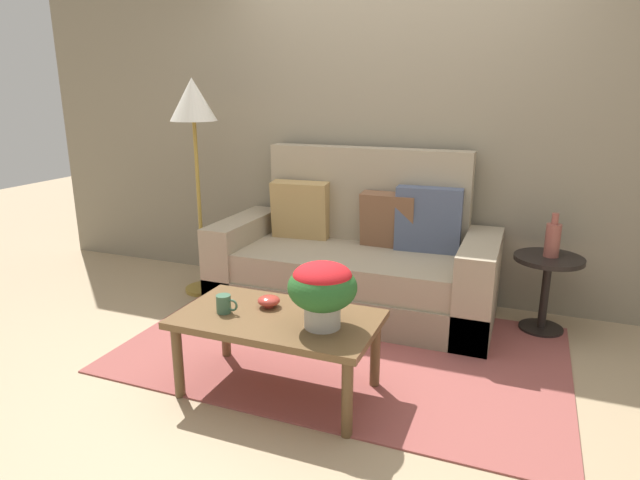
{
  "coord_description": "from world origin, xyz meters",
  "views": [
    {
      "loc": [
        0.99,
        -2.77,
        1.58
      ],
      "look_at": [
        -0.16,
        0.15,
        0.7
      ],
      "focal_mm": 30.21,
      "sensor_mm": 36.0,
      "label": 1
    }
  ],
  "objects": [
    {
      "name": "floor_lamp",
      "position": [
        -1.38,
        0.69,
        1.38
      ],
      "size": [
        0.35,
        0.35,
        1.66
      ],
      "color": "olive",
      "rests_on": "ground"
    },
    {
      "name": "ground_plane",
      "position": [
        0.0,
        0.0,
        0.0
      ],
      "size": [
        14.0,
        14.0,
        0.0
      ],
      "primitive_type": "plane",
      "color": "tan"
    },
    {
      "name": "coffee_table",
      "position": [
        -0.16,
        -0.44,
        0.38
      ],
      "size": [
        1.05,
        0.59,
        0.44
      ],
      "color": "brown",
      "rests_on": "ground"
    },
    {
      "name": "potted_plant",
      "position": [
        0.1,
        -0.48,
        0.65
      ],
      "size": [
        0.34,
        0.34,
        0.33
      ],
      "color": "#B7B2A8",
      "rests_on": "coffee_table"
    },
    {
      "name": "area_rug",
      "position": [
        0.0,
        0.14,
        0.01
      ],
      "size": [
        2.65,
        1.66,
        0.01
      ],
      "primitive_type": "cube",
      "color": "#994C47",
      "rests_on": "ground"
    },
    {
      "name": "side_table",
      "position": [
        1.16,
        0.89,
        0.36
      ],
      "size": [
        0.44,
        0.44,
        0.52
      ],
      "color": "black",
      "rests_on": "ground"
    },
    {
      "name": "coffee_mug",
      "position": [
        -0.44,
        -0.51,
        0.49
      ],
      "size": [
        0.12,
        0.08,
        0.1
      ],
      "color": "#3D664C",
      "rests_on": "coffee_table"
    },
    {
      "name": "table_vase",
      "position": [
        1.17,
        0.9,
        0.64
      ],
      "size": [
        0.1,
        0.1,
        0.29
      ],
      "color": "#934C42",
      "rests_on": "side_table"
    },
    {
      "name": "wall_back",
      "position": [
        0.0,
        1.27,
        1.31
      ],
      "size": [
        6.4,
        0.12,
        2.63
      ],
      "primitive_type": "cube",
      "color": "gray",
      "rests_on": "ground"
    },
    {
      "name": "snack_bowl",
      "position": [
        -0.26,
        -0.35,
        0.47
      ],
      "size": [
        0.12,
        0.12,
        0.06
      ],
      "color": "#B2382D",
      "rests_on": "coffee_table"
    },
    {
      "name": "couch",
      "position": [
        -0.14,
        0.82,
        0.35
      ],
      "size": [
        2.01,
        0.86,
        1.16
      ],
      "color": "gray",
      "rests_on": "ground"
    }
  ]
}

